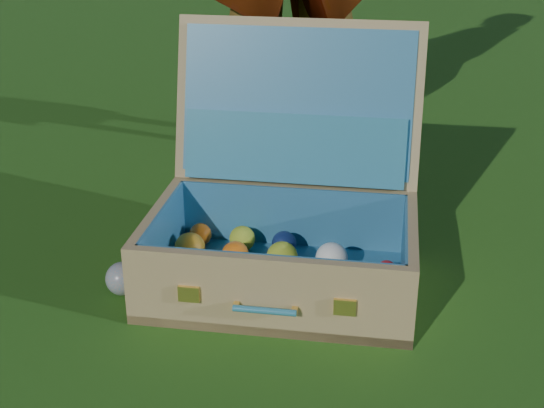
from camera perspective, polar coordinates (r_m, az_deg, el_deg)
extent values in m
plane|color=#215114|center=(1.99, -0.67, -3.85)|extent=(60.00, 60.00, 0.00)
sphere|color=teal|center=(1.83, -11.19, -5.53)|extent=(0.08, 0.08, 0.08)
cube|color=tan|center=(1.83, 0.65, -6.08)|extent=(0.74, 0.63, 0.02)
cube|color=tan|center=(1.62, -0.39, -7.00)|extent=(0.58, 0.27, 0.19)
cube|color=tan|center=(1.96, 1.52, -1.15)|extent=(0.58, 0.27, 0.19)
cube|color=tan|center=(1.85, -8.60, -3.06)|extent=(0.17, 0.35, 0.19)
cube|color=tan|center=(1.78, 10.35, -4.46)|extent=(0.17, 0.35, 0.19)
cube|color=#28668C|center=(1.82, 0.65, -5.68)|extent=(0.68, 0.57, 0.01)
cube|color=#28668C|center=(1.63, -0.31, -6.40)|extent=(0.53, 0.24, 0.16)
cube|color=#28668C|center=(1.95, 1.46, -1.03)|extent=(0.53, 0.24, 0.16)
cube|color=#28668C|center=(1.84, -8.19, -2.78)|extent=(0.15, 0.34, 0.16)
cube|color=#28668C|center=(1.77, 9.90, -4.10)|extent=(0.15, 0.34, 0.16)
cube|color=tan|center=(1.94, 1.97, 7.67)|extent=(0.63, 0.39, 0.41)
cube|color=#28668C|center=(1.92, 1.89, 7.67)|extent=(0.58, 0.33, 0.36)
cube|color=teal|center=(1.92, 1.68, 4.19)|extent=(0.54, 0.28, 0.17)
cube|color=#F2C659|center=(1.64, -6.28, -6.76)|extent=(0.05, 0.03, 0.04)
cube|color=#F2C659|center=(1.59, 5.50, -7.75)|extent=(0.05, 0.03, 0.04)
cylinder|color=teal|center=(1.60, -0.57, -8.03)|extent=(0.13, 0.07, 0.01)
cube|color=#F2C659|center=(1.62, -2.72, -7.68)|extent=(0.02, 0.02, 0.01)
cube|color=#F2C659|center=(1.60, 1.71, -8.06)|extent=(0.02, 0.02, 0.01)
sphere|color=beige|center=(1.73, -7.70, -6.17)|extent=(0.07, 0.07, 0.07)
sphere|color=#B60E14|center=(1.72, -4.32, -6.71)|extent=(0.04, 0.04, 0.04)
sphere|color=beige|center=(1.70, -0.34, -6.43)|extent=(0.08, 0.08, 0.08)
sphere|color=#B3C22F|center=(1.68, 3.78, -7.17)|extent=(0.06, 0.06, 0.06)
sphere|color=navy|center=(1.67, 8.16, -7.18)|extent=(0.08, 0.08, 0.08)
sphere|color=#B3C22F|center=(1.82, -6.91, -4.48)|extent=(0.08, 0.08, 0.08)
sphere|color=#B67918|center=(1.78, -3.71, -5.10)|extent=(0.07, 0.07, 0.07)
sphere|color=#B3C22F|center=(1.77, 0.73, -5.09)|extent=(0.07, 0.07, 0.07)
sphere|color=#B3C22F|center=(1.75, 4.29, -5.50)|extent=(0.08, 0.08, 0.08)
sphere|color=orange|center=(1.75, 7.87, -6.05)|extent=(0.06, 0.06, 0.06)
sphere|color=#B67918|center=(1.89, -6.20, -3.29)|extent=(0.08, 0.08, 0.08)
sphere|color=orange|center=(1.85, -2.78, -3.84)|extent=(0.07, 0.07, 0.07)
sphere|color=#B3C22F|center=(1.83, 0.76, -4.01)|extent=(0.08, 0.08, 0.08)
sphere|color=white|center=(1.83, 4.51, -4.11)|extent=(0.08, 0.08, 0.08)
sphere|color=#B60E14|center=(1.83, 8.62, -4.92)|extent=(0.05, 0.05, 0.05)
sphere|color=orange|center=(1.97, -5.41, -2.29)|extent=(0.06, 0.06, 0.06)
sphere|color=#B3C22F|center=(1.93, -2.26, -2.62)|extent=(0.07, 0.07, 0.07)
sphere|color=navy|center=(1.91, 0.91, -2.97)|extent=(0.06, 0.06, 0.06)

